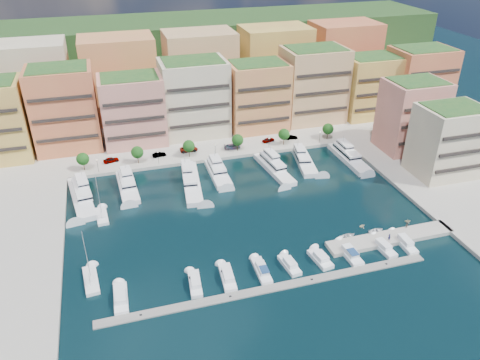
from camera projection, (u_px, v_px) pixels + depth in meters
The scene contains 61 objects.
ground at pixel (244, 211), 123.13m from camera, with size 400.00×400.00×0.00m, color black.
north_quay at pixel (196, 124), 174.92m from camera, with size 220.00×64.00×2.00m, color #9E998E.
east_quay at pixel (462, 192), 131.73m from camera, with size 34.00×76.00×2.00m, color #9E998E.
hillside at pixel (175, 85), 215.01m from camera, with size 240.00×40.00×58.00m, color #203D19.
south_pontoon at pixel (272, 289), 97.34m from camera, with size 72.00×2.20×0.35m, color gray.
finger_pier at pixel (390, 240), 112.15m from camera, with size 32.00×5.00×2.00m, color #9E998E.
apartment_1 at pixel (65, 109), 148.68m from camera, with size 20.00×16.50×26.80m.
apartment_2 at pixel (133, 110), 153.17m from camera, with size 20.00×15.50×22.80m.
apartment_3 at pixel (194, 98), 159.28m from camera, with size 22.00×16.50×25.80m.
apartment_4 at pixel (257, 96), 163.52m from camera, with size 20.00×15.50×23.80m.
apartment_5 at pixel (313, 85), 169.87m from camera, with size 22.00×16.50×26.80m.
apartment_6 at pixel (369, 86), 174.61m from camera, with size 20.00×15.50×22.80m.
apartment_7 at pixel (419, 81), 177.37m from camera, with size 22.00×16.50×24.80m.
apartment_east_a at pixel (412, 115), 149.06m from camera, with size 18.00×14.50×22.80m.
apartment_east_b at pixel (448, 141), 134.51m from camera, with size 18.00×14.50×20.80m.
backblock_0 at pixel (33, 86), 163.52m from camera, with size 26.00×18.00×30.00m, color beige.
backblock_1 at pixel (120, 78), 170.92m from camera, with size 26.00×18.00×30.00m, color #DB7852.
backblock_2 at pixel (200, 72), 178.31m from camera, with size 26.00×18.00×30.00m, color tan.
backblock_3 at pixel (274, 65), 185.70m from camera, with size 26.00×18.00×30.00m, color #E1C352.
backblock_4 at pixel (343, 60), 193.09m from camera, with size 26.00×18.00×30.00m, color #D37C46.
tree_0 at pixel (83, 159), 138.92m from camera, with size 3.80×3.80×5.65m.
tree_1 at pixel (137, 152), 142.87m from camera, with size 3.80×3.80×5.65m.
tree_2 at pixel (189, 146), 146.81m from camera, with size 3.80×3.80×5.65m.
tree_3 at pixel (238, 140), 150.75m from camera, with size 3.80×3.80×5.65m.
tree_4 at pixel (284, 134), 154.70m from camera, with size 3.80×3.80×5.65m.
tree_5 at pixel (328, 129), 158.64m from camera, with size 3.80×3.80×5.65m.
lamppost_0 at pixel (97, 163), 138.44m from camera, with size 0.30×0.30×4.20m.
lamppost_1 at pixel (158, 156), 142.88m from camera, with size 0.30×0.30×4.20m.
lamppost_2 at pixel (215, 149), 147.31m from camera, with size 0.30×0.30×4.20m.
lamppost_3 at pixel (269, 142), 151.75m from camera, with size 0.30×0.30×4.20m.
lamppost_4 at pixel (320, 135), 156.18m from camera, with size 0.30×0.30×4.20m.
yacht_0 at pixel (81, 195), 127.90m from camera, with size 7.90×23.33×7.30m.
yacht_1 at pixel (127, 185), 132.78m from camera, with size 5.62×18.48×7.30m.
yacht_2 at pixel (191, 180), 135.01m from camera, with size 7.18×24.28×7.30m.
yacht_3 at pixel (218, 171), 139.74m from camera, with size 4.88×17.20×7.30m.
yacht_4 at pixel (273, 167), 142.35m from camera, with size 6.64×21.65×7.30m.
yacht_5 at pixel (304, 160), 146.24m from camera, with size 7.60×18.55×7.30m.
yacht_6 at pixel (348, 156), 148.59m from camera, with size 5.03×21.36×7.30m.
cruiser_0 at pixel (121, 298), 94.10m from camera, with size 2.97×8.84×2.55m.
cruiser_2 at pixel (195, 284), 97.86m from camera, with size 3.15×8.24×2.55m.
cruiser_3 at pixel (228, 277), 99.58m from camera, with size 3.27×8.83×2.55m.
cruiser_4 at pixel (262, 271), 101.45m from camera, with size 2.68×8.76×2.66m.
cruiser_5 at pixel (290, 265), 103.10m from camera, with size 3.21×7.40×2.55m.
cruiser_6 at pixel (320, 259), 104.93m from camera, with size 3.70×7.40×2.55m.
cruiser_7 at pixel (349, 253), 106.64m from camera, with size 3.04×9.14×2.66m.
cruiser_8 at pixel (382, 247), 108.80m from camera, with size 3.31×8.46×2.55m.
cruiser_9 at pixel (404, 243), 110.22m from camera, with size 2.69×8.88×2.55m.
sailboat_2 at pixel (102, 217), 120.18m from camera, with size 3.22×8.12×13.20m.
sailboat_0 at pixel (91, 281), 99.01m from camera, with size 3.59×9.43×13.20m.
tender_1 at pixel (362, 226), 116.38m from camera, with size 1.48×1.72×0.91m, color beige.
tender_3 at pixel (408, 221), 118.32m from camera, with size 1.40×1.62×0.85m, color beige.
tender_0 at pixel (348, 236), 112.56m from camera, with size 2.99×4.19×0.87m, color white.
tender_2 at pixel (376, 231), 114.49m from camera, with size 2.91×4.07×0.84m, color white.
car_0 at pixel (111, 160), 144.95m from camera, with size 1.92×4.76×1.62m, color gray.
car_1 at pixel (159, 155), 148.38m from camera, with size 1.51×4.33×1.43m, color gray.
car_2 at pixel (189, 149), 151.73m from camera, with size 2.67×5.79×1.61m, color gray.
car_3 at pixel (232, 146), 153.43m from camera, with size 2.19×5.40×1.57m, color gray.
car_4 at pixel (268, 140), 158.06m from camera, with size 1.79×4.45×1.52m, color gray.
car_5 at pixel (292, 137), 160.05m from camera, with size 1.42×4.07×1.34m, color gray.
person_0 at pixel (389, 237), 109.93m from camera, with size 0.66×0.43×1.80m, color #2A2952.
person_1 at pixel (406, 225), 114.30m from camera, with size 0.77×0.60×1.59m, color #4D3A2E.
Camera 1 is at (-30.20, -98.72, 67.60)m, focal length 35.00 mm.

